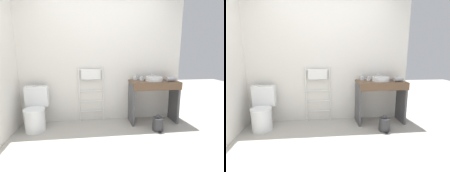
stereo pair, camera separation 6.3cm
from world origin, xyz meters
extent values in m
plane|color=#A8A399|center=(0.00, 0.00, 0.00)|extent=(12.00, 12.00, 0.00)
cube|color=silver|center=(0.00, 1.49, 1.32)|extent=(3.30, 0.12, 2.64)
cylinder|color=white|center=(-1.18, 1.03, 0.20)|extent=(0.34, 0.34, 0.39)
cylinder|color=white|center=(-1.18, 1.03, 0.40)|extent=(0.36, 0.36, 0.02)
cube|color=white|center=(-1.18, 1.27, 0.58)|extent=(0.40, 0.16, 0.38)
cylinder|color=silver|center=(-1.18, 1.27, 0.77)|extent=(0.05, 0.05, 0.01)
cylinder|color=white|center=(-0.41, 1.40, 0.55)|extent=(0.02, 0.02, 1.09)
cylinder|color=white|center=(0.06, 1.40, 0.55)|extent=(0.02, 0.02, 1.09)
cylinder|color=white|center=(-0.18, 1.40, 0.20)|extent=(0.47, 0.02, 0.02)
cylinder|color=white|center=(-0.18, 1.40, 0.41)|extent=(0.47, 0.02, 0.02)
cylinder|color=white|center=(-0.18, 1.40, 0.62)|extent=(0.47, 0.02, 0.02)
cylinder|color=white|center=(-0.18, 1.40, 0.83)|extent=(0.47, 0.02, 0.02)
cylinder|color=white|center=(-0.18, 1.40, 1.05)|extent=(0.47, 0.02, 0.02)
cube|color=white|center=(-0.18, 1.37, 0.96)|extent=(0.37, 0.04, 0.20)
cube|color=brown|center=(1.03, 1.19, 0.81)|extent=(0.92, 0.48, 0.03)
cube|color=brown|center=(1.03, 0.97, 0.75)|extent=(0.92, 0.02, 0.10)
cube|color=#4C4C4F|center=(0.60, 1.19, 0.40)|extent=(0.04, 0.41, 0.80)
cube|color=#4C4C4F|center=(1.47, 1.19, 0.40)|extent=(0.04, 0.41, 0.80)
cylinder|color=white|center=(1.04, 1.21, 0.87)|extent=(0.33, 0.33, 0.08)
cylinder|color=silver|center=(1.04, 1.21, 0.91)|extent=(0.27, 0.27, 0.01)
cylinder|color=silver|center=(1.04, 1.40, 0.89)|extent=(0.02, 0.02, 0.12)
cylinder|color=silver|center=(1.04, 1.36, 0.93)|extent=(0.02, 0.09, 0.02)
cylinder|color=silver|center=(0.71, 1.35, 0.87)|extent=(0.08, 0.08, 0.08)
cylinder|color=silver|center=(0.82, 1.31, 0.87)|extent=(0.08, 0.08, 0.08)
cylinder|color=#B7B7BC|center=(1.34, 1.12, 0.87)|extent=(0.15, 0.08, 0.08)
cone|color=#9C9CA0|center=(1.45, 1.12, 0.87)|extent=(0.05, 0.07, 0.07)
cube|color=#B7B7BC|center=(1.31, 1.21, 0.87)|extent=(0.05, 0.09, 0.06)
cylinder|color=#333335|center=(0.99, 0.79, 0.12)|extent=(0.19, 0.19, 0.24)
sphere|color=#333335|center=(0.99, 0.79, 0.26)|extent=(0.09, 0.09, 0.09)
cube|color=black|center=(0.99, 0.68, 0.01)|extent=(0.05, 0.04, 0.02)
camera|label=1|loc=(-0.19, -2.01, 1.41)|focal=28.00mm
camera|label=2|loc=(-0.13, -2.02, 1.41)|focal=28.00mm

